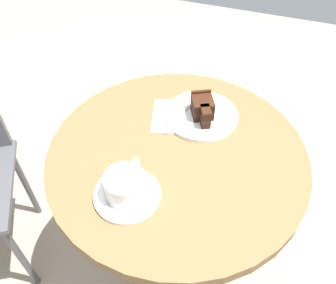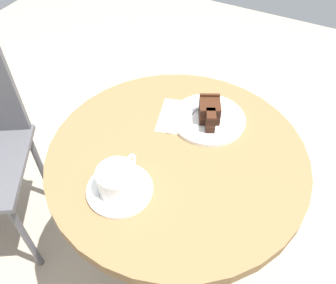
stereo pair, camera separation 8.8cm
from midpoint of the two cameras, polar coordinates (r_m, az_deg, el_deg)
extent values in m
cube|color=gray|center=(1.51, 2.73, -19.53)|extent=(4.40, 4.40, 0.01)
cylinder|color=brown|center=(0.93, 4.20, -2.70)|extent=(0.67, 0.67, 0.03)
cylinder|color=silver|center=(1.20, 3.31, -13.09)|extent=(0.07, 0.07, 0.64)
cylinder|color=silver|center=(1.50, 2.75, -19.32)|extent=(0.30, 0.30, 0.02)
cylinder|color=white|center=(0.84, -4.74, -7.78)|extent=(0.16, 0.16, 0.01)
cylinder|color=white|center=(0.81, -5.05, -6.29)|extent=(0.09, 0.09, 0.06)
cylinder|color=#D6B789|center=(0.79, -5.19, -5.04)|extent=(0.08, 0.08, 0.00)
torus|color=white|center=(0.84, -3.18, -3.67)|extent=(0.05, 0.01, 0.05)
cube|color=silver|center=(0.84, -8.14, -7.73)|extent=(0.07, 0.05, 0.00)
ellipsoid|color=silver|center=(0.87, -8.13, -5.03)|extent=(0.02, 0.02, 0.00)
cylinder|color=white|center=(1.00, 9.02, 3.53)|extent=(0.21, 0.21, 0.01)
cube|color=black|center=(0.99, 9.15, 4.15)|extent=(0.08, 0.08, 0.02)
cube|color=black|center=(0.96, 9.36, 2.54)|extent=(0.05, 0.04, 0.02)
cube|color=#381C0F|center=(0.98, 9.24, 4.74)|extent=(0.08, 0.08, 0.01)
cube|color=#381C0F|center=(0.95, 9.46, 3.13)|extent=(0.05, 0.04, 0.01)
cube|color=black|center=(0.97, 9.34, 5.34)|extent=(0.08, 0.08, 0.02)
cube|color=black|center=(0.94, 9.56, 3.74)|extent=(0.05, 0.04, 0.02)
cube|color=#381C0F|center=(0.96, 9.44, 5.96)|extent=(0.08, 0.08, 0.01)
cube|color=#381C0F|center=(0.93, 9.66, 4.35)|extent=(0.05, 0.04, 0.01)
cube|color=#381C0F|center=(1.00, 9.13, 6.09)|extent=(0.03, 0.05, 0.06)
cube|color=silver|center=(1.01, 6.98, 5.10)|extent=(0.10, 0.03, 0.00)
cube|color=silver|center=(1.06, 9.21, 6.87)|extent=(0.04, 0.03, 0.00)
cube|color=silver|center=(1.01, 5.10, 3.79)|extent=(0.17, 0.17, 0.00)
cube|color=silver|center=(1.00, 6.09, 3.73)|extent=(0.17, 0.17, 0.00)
cylinder|color=#4C4C51|center=(1.41, -20.09, -14.35)|extent=(0.02, 0.02, 0.42)
cylinder|color=#4C4C51|center=(1.58, -18.19, -4.05)|extent=(0.02, 0.02, 0.42)
camera|label=1|loc=(0.04, -87.13, 3.10)|focal=38.00mm
camera|label=2|loc=(0.04, 92.87, -3.10)|focal=38.00mm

